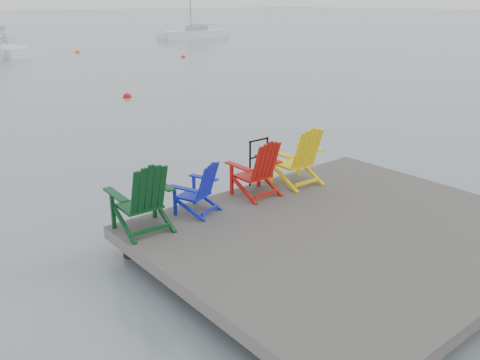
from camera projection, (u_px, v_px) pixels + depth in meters
ground at (346, 255)px, 8.23m from camera, size 400.00×400.00×0.00m
dock at (348, 236)px, 8.11m from camera, size 6.00×5.00×1.40m
handrail at (259, 157)px, 9.81m from camera, size 0.48×0.04×0.90m
chair_green at (143, 197)px, 7.76m from camera, size 0.94×0.88×1.13m
chair_blue at (199, 187)px, 8.47m from camera, size 0.87×0.83×0.91m
chair_red at (258, 168)px, 9.19m from camera, size 0.85×0.79×1.06m
chair_yellow at (299, 155)px, 9.75m from camera, size 0.95×0.89×1.16m
sailboat_far at (194, 35)px, 53.38m from camera, size 7.04×2.48×9.72m
buoy_a at (127, 98)px, 21.40m from camera, size 0.38×0.38×0.38m
buoy_c at (183, 57)px, 36.05m from camera, size 0.32×0.32×0.32m
buoy_d at (78, 53)px, 39.19m from camera, size 0.40×0.40×0.40m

